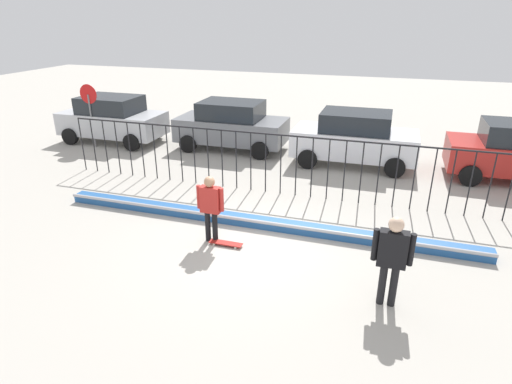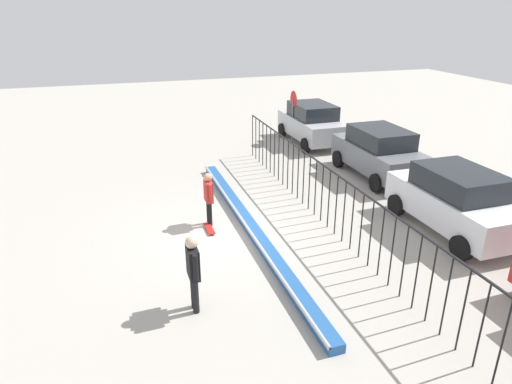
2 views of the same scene
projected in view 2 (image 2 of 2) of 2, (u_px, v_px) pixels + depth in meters
ground_plane at (220, 235)px, 13.32m from camera, size 60.00×60.00×0.00m
bowl_coping_ledge at (251, 227)px, 13.54m from camera, size 11.00×0.41×0.27m
perimeter_fence at (322, 187)px, 13.81m from camera, size 14.04×0.04×1.84m
skateboarder at (209, 194)px, 13.63m from camera, size 0.67×0.25×1.65m
skateboard at (209, 228)px, 13.61m from camera, size 0.80×0.20×0.07m
camera_operator at (193, 267)px, 9.67m from camera, size 0.73×0.27×1.81m
parked_car_silver at (312, 123)px, 22.00m from camera, size 4.30×2.12×1.90m
parked_car_gray at (379, 152)px, 17.63m from camera, size 4.30×2.12×1.90m
parked_car_white at (456, 200)px, 13.26m from camera, size 4.30×2.12×1.90m
stop_sign at (293, 109)px, 21.79m from camera, size 0.76×0.07×2.50m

